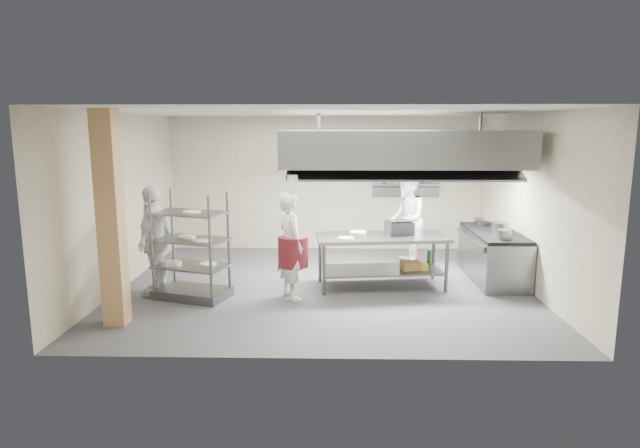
{
  "coord_description": "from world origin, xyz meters",
  "views": [
    {
      "loc": [
        0.13,
        -9.05,
        2.75
      ],
      "look_at": [
        -0.07,
        0.2,
        1.07
      ],
      "focal_mm": 30.0,
      "sensor_mm": 36.0,
      "label": 1
    }
  ],
  "objects_px": {
    "chef_plating": "(155,240)",
    "stockpot": "(500,228)",
    "island": "(381,261)",
    "chef_head": "(291,246)",
    "cooking_range": "(493,257)",
    "griddle": "(399,228)",
    "chef_line": "(406,219)",
    "pass_rack": "(191,246)"
  },
  "relations": [
    {
      "from": "cooking_range",
      "to": "chef_line",
      "type": "bearing_deg",
      "value": 145.56
    },
    {
      "from": "island",
      "to": "griddle",
      "type": "bearing_deg",
      "value": 21.52
    },
    {
      "from": "chef_line",
      "to": "chef_plating",
      "type": "height_order",
      "value": "chef_line"
    },
    {
      "from": "chef_head",
      "to": "chef_line",
      "type": "relative_size",
      "value": 0.93
    },
    {
      "from": "chef_plating",
      "to": "island",
      "type": "bearing_deg",
      "value": 102.02
    },
    {
      "from": "pass_rack",
      "to": "stockpot",
      "type": "height_order",
      "value": "pass_rack"
    },
    {
      "from": "pass_rack",
      "to": "stockpot",
      "type": "relative_size",
      "value": 5.99
    },
    {
      "from": "cooking_range",
      "to": "chef_head",
      "type": "distance_m",
      "value": 3.82
    },
    {
      "from": "cooking_range",
      "to": "stockpot",
      "type": "distance_m",
      "value": 0.62
    },
    {
      "from": "cooking_range",
      "to": "stockpot",
      "type": "bearing_deg",
      "value": -81.84
    },
    {
      "from": "griddle",
      "to": "stockpot",
      "type": "relative_size",
      "value": 1.52
    },
    {
      "from": "griddle",
      "to": "stockpot",
      "type": "height_order",
      "value": "griddle"
    },
    {
      "from": "chef_head",
      "to": "chef_plating",
      "type": "relative_size",
      "value": 0.96
    },
    {
      "from": "chef_plating",
      "to": "stockpot",
      "type": "relative_size",
      "value": 6.29
    },
    {
      "from": "cooking_range",
      "to": "griddle",
      "type": "xyz_separation_m",
      "value": [
        -1.76,
        -0.34,
        0.6
      ]
    },
    {
      "from": "chef_head",
      "to": "pass_rack",
      "type": "bearing_deg",
      "value": 62.26
    },
    {
      "from": "chef_head",
      "to": "chef_line",
      "type": "bearing_deg",
      "value": -72.78
    },
    {
      "from": "island",
      "to": "griddle",
      "type": "height_order",
      "value": "griddle"
    },
    {
      "from": "chef_line",
      "to": "griddle",
      "type": "bearing_deg",
      "value": -8.96
    },
    {
      "from": "pass_rack",
      "to": "chef_head",
      "type": "distance_m",
      "value": 1.62
    },
    {
      "from": "cooking_range",
      "to": "chef_head",
      "type": "xyz_separation_m",
      "value": [
        -3.61,
        -1.18,
        0.45
      ]
    },
    {
      "from": "chef_plating",
      "to": "griddle",
      "type": "distance_m",
      "value": 4.16
    },
    {
      "from": "chef_head",
      "to": "cooking_range",
      "type": "bearing_deg",
      "value": -100.08
    },
    {
      "from": "island",
      "to": "cooking_range",
      "type": "distance_m",
      "value": 2.14
    },
    {
      "from": "island",
      "to": "chef_plating",
      "type": "relative_size",
      "value": 1.23
    },
    {
      "from": "island",
      "to": "chef_plating",
      "type": "bearing_deg",
      "value": -179.06
    },
    {
      "from": "chef_head",
      "to": "griddle",
      "type": "height_order",
      "value": "chef_head"
    },
    {
      "from": "chef_head",
      "to": "stockpot",
      "type": "height_order",
      "value": "chef_head"
    },
    {
      "from": "chef_line",
      "to": "pass_rack",
      "type": "bearing_deg",
      "value": -56.02
    },
    {
      "from": "island",
      "to": "chef_line",
      "type": "relative_size",
      "value": 1.19
    },
    {
      "from": "chef_head",
      "to": "chef_plating",
      "type": "xyz_separation_m",
      "value": [
        -2.27,
        0.19,
        0.04
      ]
    },
    {
      "from": "chef_head",
      "to": "griddle",
      "type": "distance_m",
      "value": 2.03
    },
    {
      "from": "island",
      "to": "cooking_range",
      "type": "relative_size",
      "value": 1.12
    },
    {
      "from": "chef_head",
      "to": "chef_plating",
      "type": "bearing_deg",
      "value": 57.02
    },
    {
      "from": "pass_rack",
      "to": "chef_head",
      "type": "height_order",
      "value": "chef_head"
    },
    {
      "from": "griddle",
      "to": "stockpot",
      "type": "bearing_deg",
      "value": -10.98
    },
    {
      "from": "pass_rack",
      "to": "stockpot",
      "type": "xyz_separation_m",
      "value": [
        5.26,
        0.96,
        0.13
      ]
    },
    {
      "from": "chef_line",
      "to": "chef_plating",
      "type": "distance_m",
      "value": 4.84
    },
    {
      "from": "chef_line",
      "to": "griddle",
      "type": "xyz_separation_m",
      "value": [
        -0.3,
        -1.34,
        0.08
      ]
    },
    {
      "from": "pass_rack",
      "to": "stockpot",
      "type": "bearing_deg",
      "value": 28.09
    },
    {
      "from": "chef_plating",
      "to": "pass_rack",
      "type": "bearing_deg",
      "value": 77.49
    },
    {
      "from": "pass_rack",
      "to": "island",
      "type": "bearing_deg",
      "value": 29.94
    }
  ]
}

